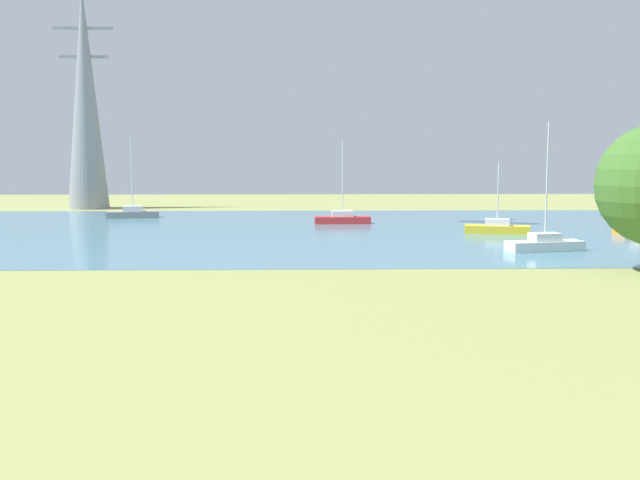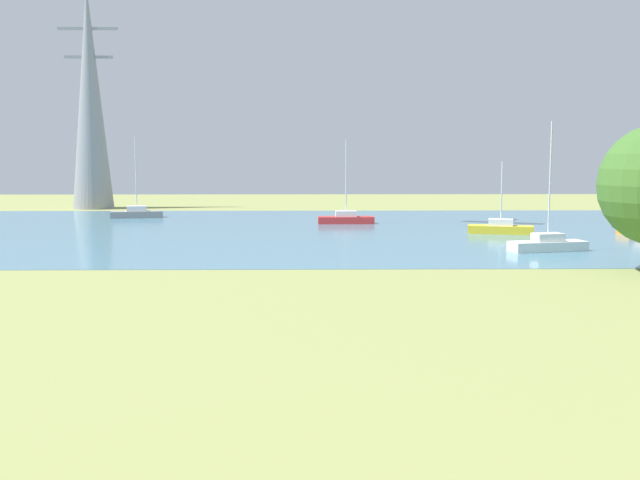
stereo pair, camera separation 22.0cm
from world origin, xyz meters
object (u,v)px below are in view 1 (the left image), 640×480
Objects in this scene: electricity_pylon at (85,97)px; sailboat_red at (342,218)px; sailboat_yellow at (497,228)px; sailboat_brown at (629,212)px; sailboat_white at (545,243)px; sailboat_gray at (133,213)px.

sailboat_red is at bearing -34.53° from electricity_pylon.
sailboat_yellow is 22.00m from sailboat_brown.
sailboat_red is at bearing 122.33° from sailboat_white.
sailboat_yellow is at bearing -35.04° from electricity_pylon.
sailboat_red is 21.69m from sailboat_white.
sailboat_gray is at bearing 161.94° from sailboat_red.
sailboat_red is 0.95× the size of sailboat_gray.
electricity_pylon reaches higher than sailboat_white.
sailboat_yellow is 10.08m from sailboat_white.
sailboat_gray is at bearing 179.94° from sailboat_brown.
sailboat_yellow is at bearing -36.23° from sailboat_red.
electricity_pylon is (-54.73, 12.26, 11.65)m from sailboat_brown.
sailboat_brown is 0.93× the size of sailboat_white.
sailboat_red is 20.41m from sailboat_gray.
sailboat_brown is at bearing -0.06° from sailboat_gray.
sailboat_brown is at bearing 56.66° from sailboat_white.
sailboat_brown is 47.19m from sailboat_gray.
sailboat_red is (-11.26, 8.25, 0.02)m from sailboat_yellow.
sailboat_white is at bearing -43.73° from electricity_pylon.
sailboat_yellow is at bearing -138.67° from sailboat_brown.
sailboat_white is (0.34, -10.07, 0.03)m from sailboat_yellow.
sailboat_white is 39.61m from sailboat_gray.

